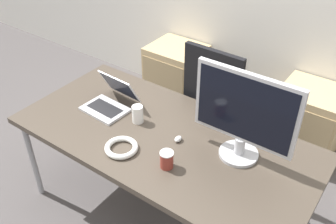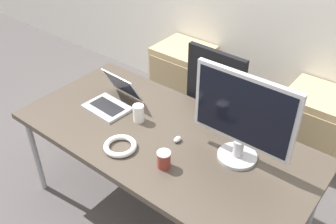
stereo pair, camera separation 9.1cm
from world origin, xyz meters
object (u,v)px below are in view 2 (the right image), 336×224
Objects in this scene: monitor at (243,117)px; cabinet_left at (183,76)px; office_chair at (225,122)px; coffee_cup_white at (139,113)px; cabinet_right at (313,127)px; mouse at (177,139)px; coffee_cup_brown at (164,159)px; cable_coil at (120,146)px; laptop_center at (112,100)px.

cabinet_left is at bearing 137.15° from monitor.
coffee_cup_white is (-0.26, -0.69, 0.36)m from office_chair.
cabinet_right is (1.31, 0.00, 0.00)m from cabinet_left.
mouse is 0.32m from coffee_cup_white.
coffee_cup_brown reaches higher than cabinet_left.
laptop_center is at bearing 140.87° from cable_coil.
mouse is 0.23m from coffee_cup_brown.
cabinet_left is (-0.78, 0.51, -0.11)m from office_chair.
coffee_cup_white is (-0.32, 0.01, 0.04)m from mouse.
monitor is 0.72m from coffee_cup_white.
coffee_cup_white is (0.26, -0.02, 0.01)m from laptop_center.
monitor reaches higher than cabinet_right.
cabinet_right is 1.51m from coffee_cup_white.
coffee_cup_brown is (0.07, -0.22, 0.04)m from mouse.
cabinet_left is 1.07× the size of monitor.
office_chair is at bearing 80.38° from cable_coil.
coffee_cup_white reaches higher than coffee_cup_brown.
coffee_cup_white is at bearing 149.81° from coffee_cup_brown.
cabinet_left is 1.76m from coffee_cup_brown.
laptop_center is at bearing -77.39° from cabinet_left.
coffee_cup_white is at bearing -4.13° from laptop_center.
monitor is at bearing 4.27° from laptop_center.
office_chair reaches higher than coffee_cup_white.
mouse is (0.84, -1.21, 0.42)m from cabinet_left.
monitor is (-0.12, -1.11, 0.69)m from cabinet_right.
monitor reaches higher than mouse.
laptop_center is 0.58m from mouse.
monitor is at bearing -96.05° from cabinet_right.
coffee_cup_brown is at bearing -71.73° from mouse.
office_chair is 0.94m from cabinet_left.
coffee_cup_brown is (-0.28, -0.32, -0.23)m from monitor.
monitor reaches higher than office_chair.
laptop_center is 0.70m from coffee_cup_brown.
cable_coil is at bearing -70.42° from coffee_cup_white.
laptop_center is at bearing 177.09° from mouse.
monitor reaches higher than coffee_cup_white.
cable_coil reaches higher than cabinet_left.
cable_coil is (-0.30, -0.04, -0.04)m from coffee_cup_brown.
cabinet_left is 1.39m from coffee_cup_white.
office_chair is 9.35× the size of coffee_cup_white.
laptop_center reaches higher than cabinet_right.
cable_coil reaches higher than cabinet_right.
cable_coil is at bearing -131.14° from mouse.
cabinet_left is at bearing 102.61° from laptop_center.
cabinet_right is at bearing 68.74° from mouse.
cabinet_right is at bearing 56.53° from coffee_cup_white.
office_chair is 5.57× the size of cable_coil.
cabinet_right is 1.36m from mouse.
laptop_center is 0.57× the size of monitor.
office_chair is 1.88× the size of monitor.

